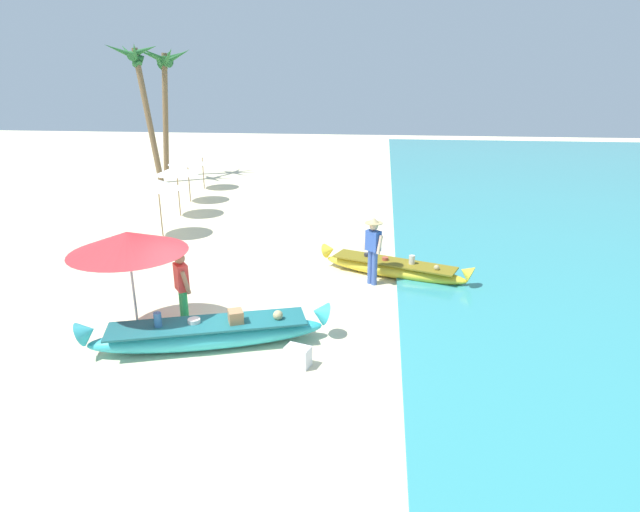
# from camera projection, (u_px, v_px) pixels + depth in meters

# --- Properties ---
(ground_plane) EXTENTS (80.00, 80.00, 0.00)m
(ground_plane) POSITION_uv_depth(u_px,v_px,m) (222.00, 342.00, 10.58)
(ground_plane) COLOR beige
(boat_cyan_foreground) EXTENTS (4.78, 2.14, 0.82)m
(boat_cyan_foreground) POSITION_uv_depth(u_px,v_px,m) (209.00, 333.00, 10.34)
(boat_cyan_foreground) COLOR #33B2BC
(boat_cyan_foreground) RESTS_ON ground
(boat_yellow_midground) EXTENTS (4.08, 2.03, 0.71)m
(boat_yellow_midground) POSITION_uv_depth(u_px,v_px,m) (394.00, 268.00, 13.98)
(boat_yellow_midground) COLOR yellow
(boat_yellow_midground) RESTS_ON ground
(person_vendor_hatted) EXTENTS (0.54, 0.50, 1.76)m
(person_vendor_hatted) POSITION_uv_depth(u_px,v_px,m) (373.00, 246.00, 13.24)
(person_vendor_hatted) COLOR #3D5BA8
(person_vendor_hatted) RESTS_ON ground
(person_tourist_customer) EXTENTS (0.49, 0.55, 1.67)m
(person_tourist_customer) POSITION_uv_depth(u_px,v_px,m) (182.00, 286.00, 10.91)
(person_tourist_customer) COLOR green
(person_tourist_customer) RESTS_ON ground
(patio_umbrella_large) EXTENTS (2.33, 2.33, 2.19)m
(patio_umbrella_large) POSITION_uv_depth(u_px,v_px,m) (128.00, 242.00, 10.38)
(patio_umbrella_large) COLOR #B7B7BC
(patio_umbrella_large) RESTS_ON ground
(parasol_row_0) EXTENTS (1.60, 1.60, 1.91)m
(parasol_row_0) POSITION_uv_depth(u_px,v_px,m) (158.00, 184.00, 17.08)
(parasol_row_0) COLOR #8E6B47
(parasol_row_0) RESTS_ON ground
(parasol_row_1) EXTENTS (1.60, 1.60, 1.91)m
(parasol_row_1) POSITION_uv_depth(u_px,v_px,m) (177.00, 170.00, 19.64)
(parasol_row_1) COLOR #8E6B47
(parasol_row_1) RESTS_ON ground
(parasol_row_2) EXTENTS (1.60, 1.60, 1.91)m
(parasol_row_2) POSITION_uv_depth(u_px,v_px,m) (187.00, 160.00, 21.92)
(parasol_row_2) COLOR #8E6B47
(parasol_row_2) RESTS_ON ground
(parasol_row_3) EXTENTS (1.60, 1.60, 1.91)m
(parasol_row_3) POSITION_uv_depth(u_px,v_px,m) (202.00, 152.00, 24.51)
(parasol_row_3) COLOR #8E6B47
(parasol_row_3) RESTS_ON ground
(palm_tree_tall_inland) EXTENTS (2.44, 2.61, 6.64)m
(palm_tree_tall_inland) POSITION_uv_depth(u_px,v_px,m) (139.00, 74.00, 24.92)
(palm_tree_tall_inland) COLOR brown
(palm_tree_tall_inland) RESTS_ON ground
(palm_tree_leaning_seaward) EXTENTS (2.71, 2.71, 6.52)m
(palm_tree_leaning_seaward) POSITION_uv_depth(u_px,v_px,m) (165.00, 71.00, 26.46)
(palm_tree_leaning_seaward) COLOR brown
(palm_tree_leaning_seaward) RESTS_ON ground
(cooler_box) EXTENTS (0.52, 0.41, 0.38)m
(cooler_box) POSITION_uv_depth(u_px,v_px,m) (298.00, 356.00, 9.68)
(cooler_box) COLOR silver
(cooler_box) RESTS_ON ground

